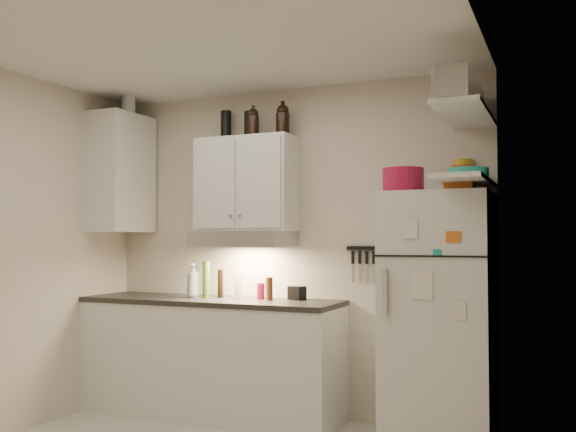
% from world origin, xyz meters
% --- Properties ---
extents(ceiling, '(3.20, 3.00, 0.02)m').
position_xyz_m(ceiling, '(0.00, 0.00, 2.61)').
color(ceiling, silver).
rests_on(ceiling, ground).
extents(back_wall, '(3.20, 0.02, 2.60)m').
position_xyz_m(back_wall, '(0.00, 1.51, 1.30)').
color(back_wall, beige).
rests_on(back_wall, ground).
extents(right_wall, '(0.02, 3.00, 2.60)m').
position_xyz_m(right_wall, '(1.61, 0.00, 1.30)').
color(right_wall, beige).
rests_on(right_wall, ground).
extents(base_cabinet, '(2.10, 0.60, 0.88)m').
position_xyz_m(base_cabinet, '(-0.55, 1.20, 0.44)').
color(base_cabinet, silver).
rests_on(base_cabinet, floor).
extents(countertop, '(2.10, 0.62, 0.04)m').
position_xyz_m(countertop, '(-0.55, 1.20, 0.90)').
color(countertop, '#272422').
rests_on(countertop, base_cabinet).
extents(upper_cabinet, '(0.80, 0.33, 0.75)m').
position_xyz_m(upper_cabinet, '(-0.30, 1.33, 1.83)').
color(upper_cabinet, silver).
rests_on(upper_cabinet, back_wall).
extents(side_cabinet, '(0.33, 0.55, 1.00)m').
position_xyz_m(side_cabinet, '(-1.44, 1.20, 1.95)').
color(side_cabinet, silver).
rests_on(side_cabinet, left_wall).
extents(range_hood, '(0.76, 0.46, 0.12)m').
position_xyz_m(range_hood, '(-0.30, 1.27, 1.39)').
color(range_hood, silver).
rests_on(range_hood, back_wall).
extents(fridge, '(0.70, 0.68, 1.70)m').
position_xyz_m(fridge, '(1.25, 1.16, 0.85)').
color(fridge, silver).
rests_on(fridge, floor).
extents(shelf_hi, '(0.30, 0.95, 0.03)m').
position_xyz_m(shelf_hi, '(1.45, 1.02, 2.20)').
color(shelf_hi, silver).
rests_on(shelf_hi, right_wall).
extents(shelf_lo, '(0.30, 0.95, 0.03)m').
position_xyz_m(shelf_lo, '(1.45, 1.02, 1.76)').
color(shelf_lo, silver).
rests_on(shelf_lo, right_wall).
extents(knife_strip, '(0.42, 0.02, 0.03)m').
position_xyz_m(knife_strip, '(0.70, 1.49, 1.32)').
color(knife_strip, black).
rests_on(knife_strip, back_wall).
extents(dutch_oven, '(0.29, 0.29, 0.16)m').
position_xyz_m(dutch_oven, '(1.04, 1.01, 1.78)').
color(dutch_oven, '#9F123A').
rests_on(dutch_oven, fridge).
extents(book_stack, '(0.19, 0.23, 0.07)m').
position_xyz_m(book_stack, '(1.41, 0.99, 1.74)').
color(book_stack, '#CA5B19').
rests_on(book_stack, fridge).
extents(spice_jar, '(0.07, 0.07, 0.11)m').
position_xyz_m(spice_jar, '(1.35, 1.07, 1.76)').
color(spice_jar, silver).
rests_on(spice_jar, fridge).
extents(stock_pot, '(0.32, 0.32, 0.19)m').
position_xyz_m(stock_pot, '(1.41, 1.32, 2.31)').
color(stock_pot, silver).
rests_on(stock_pot, shelf_hi).
extents(tin_a, '(0.23, 0.22, 0.18)m').
position_xyz_m(tin_a, '(1.46, 0.91, 2.31)').
color(tin_a, '#AAAAAD').
rests_on(tin_a, shelf_hi).
extents(tin_b, '(0.24, 0.24, 0.19)m').
position_xyz_m(tin_b, '(1.41, 0.62, 2.31)').
color(tin_b, '#AAAAAD').
rests_on(tin_b, shelf_hi).
extents(bowl_teal, '(0.22, 0.22, 0.09)m').
position_xyz_m(bowl_teal, '(1.41, 1.39, 1.82)').
color(bowl_teal, teal).
rests_on(bowl_teal, shelf_lo).
extents(bowl_orange, '(0.17, 0.17, 0.05)m').
position_xyz_m(bowl_orange, '(1.37, 1.48, 1.89)').
color(bowl_orange, '#C25A12').
rests_on(bowl_orange, bowl_teal).
extents(bowl_yellow, '(0.14, 0.14, 0.04)m').
position_xyz_m(bowl_yellow, '(1.37, 1.48, 1.94)').
color(bowl_yellow, gold).
rests_on(bowl_yellow, bowl_orange).
extents(plates, '(0.32, 0.32, 0.06)m').
position_xyz_m(plates, '(1.48, 0.95, 1.81)').
color(plates, teal).
rests_on(plates, shelf_lo).
extents(growler_a, '(0.13, 0.13, 0.23)m').
position_xyz_m(growler_a, '(-0.22, 1.27, 2.31)').
color(growler_a, black).
rests_on(growler_a, upper_cabinet).
extents(growler_b, '(0.14, 0.14, 0.25)m').
position_xyz_m(growler_b, '(0.00, 1.36, 2.33)').
color(growler_b, black).
rests_on(growler_b, upper_cabinet).
extents(thermos_a, '(0.08, 0.08, 0.23)m').
position_xyz_m(thermos_a, '(-0.32, 1.41, 2.32)').
color(thermos_a, black).
rests_on(thermos_a, upper_cabinet).
extents(thermos_b, '(0.10, 0.10, 0.25)m').
position_xyz_m(thermos_b, '(-0.53, 1.41, 2.33)').
color(thermos_b, black).
rests_on(thermos_b, upper_cabinet).
extents(side_jar, '(0.15, 0.15, 0.15)m').
position_xyz_m(side_jar, '(-1.36, 1.20, 2.53)').
color(side_jar, silver).
rests_on(side_jar, side_cabinet).
extents(soap_bottle, '(0.13, 0.13, 0.31)m').
position_xyz_m(soap_bottle, '(-0.71, 1.20, 1.07)').
color(soap_bottle, silver).
rests_on(soap_bottle, countertop).
extents(pepper_mill, '(0.07, 0.07, 0.18)m').
position_xyz_m(pepper_mill, '(-0.05, 1.24, 1.01)').
color(pepper_mill, brown).
rests_on(pepper_mill, countertop).
extents(oil_bottle, '(0.06, 0.06, 0.29)m').
position_xyz_m(oil_bottle, '(-0.60, 1.22, 1.07)').
color(oil_bottle, '#4B721C').
rests_on(oil_bottle, countertop).
extents(vinegar_bottle, '(0.05, 0.05, 0.23)m').
position_xyz_m(vinegar_bottle, '(-0.51, 1.29, 1.03)').
color(vinegar_bottle, black).
rests_on(vinegar_bottle, countertop).
extents(clear_bottle, '(0.06, 0.06, 0.17)m').
position_xyz_m(clear_bottle, '(-0.35, 1.30, 1.01)').
color(clear_bottle, silver).
rests_on(clear_bottle, countertop).
extents(red_jar, '(0.08, 0.08, 0.13)m').
position_xyz_m(red_jar, '(-0.16, 1.30, 0.98)').
color(red_jar, '#9F123A').
rests_on(red_jar, countertop).
extents(caddy, '(0.15, 0.12, 0.11)m').
position_xyz_m(caddy, '(0.12, 1.36, 0.97)').
color(caddy, black).
rests_on(caddy, countertop).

